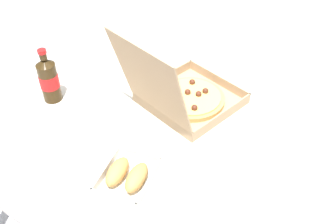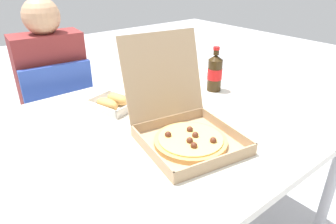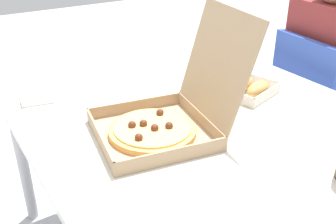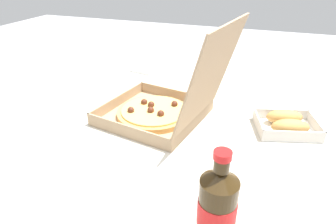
% 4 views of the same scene
% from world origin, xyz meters
% --- Properties ---
extents(dining_table, '(1.50, 1.09, 0.71)m').
position_xyz_m(dining_table, '(0.00, 0.00, 0.65)').
color(dining_table, silver).
rests_on(dining_table, ground_plane).
extents(chair, '(0.44, 0.44, 0.83)m').
position_xyz_m(chair, '(-0.13, 0.78, 0.48)').
color(chair, '#2D4CAD').
rests_on(chair, ground_plane).
extents(diner_person, '(0.38, 0.43, 1.15)m').
position_xyz_m(diner_person, '(-0.12, 0.84, 0.69)').
color(diner_person, '#333847').
rests_on(diner_person, ground_plane).
extents(pizza_box_open, '(0.39, 0.47, 0.36)m').
position_xyz_m(pizza_box_open, '(0.02, -0.16, 0.76)').
color(pizza_box_open, tan).
rests_on(pizza_box_open, dining_table).
extents(bread_side_box, '(0.20, 0.22, 0.06)m').
position_xyz_m(bread_side_box, '(-0.05, 0.25, 0.74)').
color(bread_side_box, white).
rests_on(bread_side_box, dining_table).
extents(cola_bottle, '(0.07, 0.07, 0.22)m').
position_xyz_m(cola_bottle, '(0.46, 0.11, 0.81)').
color(cola_bottle, '#33230F').
rests_on(cola_bottle, dining_table).
extents(paper_menu, '(0.25, 0.22, 0.00)m').
position_xyz_m(paper_menu, '(0.39, 0.32, 0.71)').
color(paper_menu, white).
rests_on(paper_menu, dining_table).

